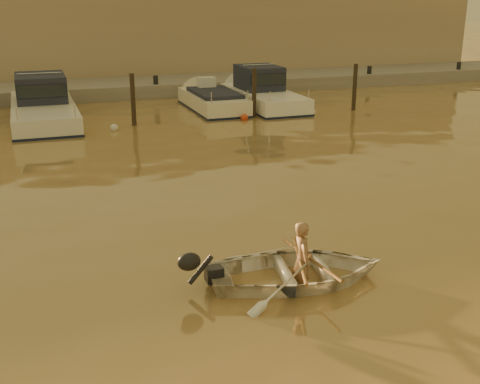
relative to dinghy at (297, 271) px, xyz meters
name	(u,v)px	position (x,y,z in m)	size (l,w,h in m)	color
ground_plane	(277,270)	(-0.14, 0.53, -0.21)	(160.00, 160.00, 0.00)	olive
dinghy	(297,271)	(0.00, 0.00, 0.00)	(2.26, 3.17, 0.66)	white
person	(302,260)	(0.10, -0.02, 0.20)	(0.52, 0.34, 1.42)	#906748
outboard_motor	(213,274)	(-1.48, 0.24, 0.07)	(0.90, 0.40, 0.70)	black
oar_port	(311,259)	(0.25, -0.04, 0.21)	(0.06, 0.06, 2.10)	brown
oar_starboard	(300,260)	(0.05, -0.01, 0.21)	(0.06, 0.06, 2.10)	brown
moored_boat_2	(43,105)	(-3.61, 16.53, 0.42)	(2.42, 8.06, 1.75)	silver
moored_boat_3	(213,104)	(3.55, 16.53, 0.02)	(1.94, 5.65, 0.95)	#EEE3C7
moored_boat_4	(264,92)	(5.96, 16.53, 0.42)	(2.18, 6.74, 1.75)	white
piling_2	(133,102)	(-0.34, 14.33, 0.69)	(0.18, 0.18, 2.20)	#2D2319
piling_3	(254,95)	(4.66, 14.33, 0.69)	(0.18, 0.18, 2.20)	#2D2319
piling_4	(355,89)	(9.36, 14.33, 0.69)	(0.18, 0.18, 2.20)	#2D2319
fender_c	(114,128)	(-1.23, 13.64, -0.11)	(0.30, 0.30, 0.30)	silver
fender_d	(244,118)	(4.05, 13.85, -0.11)	(0.30, 0.30, 0.30)	red
fender_e	(312,112)	(7.15, 13.97, -0.11)	(0.30, 0.30, 0.30)	silver
quay	(111,92)	(-0.14, 22.03, -0.06)	(52.00, 4.00, 1.00)	gray
waterfront_building	(95,39)	(-0.14, 27.53, 2.19)	(46.00, 7.00, 4.80)	#9E8466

